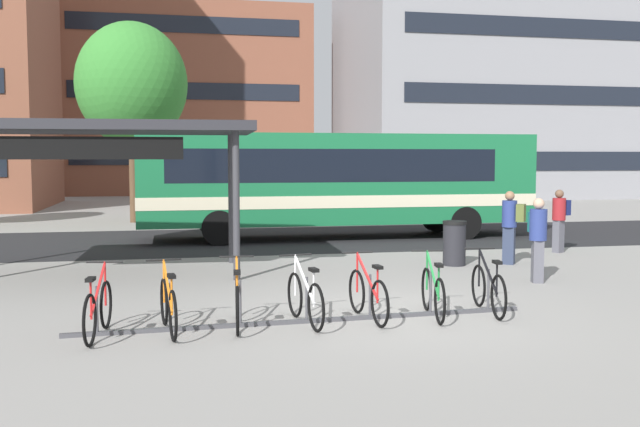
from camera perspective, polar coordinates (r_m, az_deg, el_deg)
ground at (r=11.55m, az=5.84°, el=-7.99°), size 200.00×200.00×0.00m
bus_lane_asphalt at (r=22.04m, az=-2.77°, el=-2.03°), size 80.00×7.20×0.01m
city_bus at (r=22.24m, az=1.53°, el=2.61°), size 12.04×2.65×3.20m
bike_rack at (r=10.94m, az=-1.06°, el=-8.20°), size 7.03×0.47×0.70m
parked_bicycle_red_0 at (r=10.49m, az=-17.16°, el=-7.30°), size 0.52×1.72×0.99m
parked_bicycle_orange_1 at (r=10.50m, az=-11.92°, el=-7.19°), size 0.52×1.72×0.99m
parked_bicycle_orange_2 at (r=10.67m, az=-6.58°, el=-6.94°), size 0.52×1.72×0.99m
parked_bicycle_white_3 at (r=10.80m, az=-1.19°, el=-6.76°), size 0.52×1.72×0.99m
parked_bicycle_red_4 at (r=11.10m, az=3.81°, el=-6.47°), size 0.52×1.72×0.99m
parked_bicycle_green_5 at (r=11.41m, az=8.93°, el=-6.22°), size 0.52×1.71×0.99m
parked_bicycle_black_6 at (r=11.88m, az=13.18°, el=-5.86°), size 0.52×1.72×0.99m
transit_shelter at (r=15.93m, az=-17.32°, el=6.19°), size 6.67×3.56×3.22m
commuter_teal_pack_0 at (r=14.96m, az=16.85°, el=-1.55°), size 0.44×0.59×1.69m
commuter_olive_pack_1 at (r=17.30m, az=14.87°, el=-0.67°), size 0.60×0.57×1.71m
commuter_navy_pack_2 at (r=19.87m, az=18.44°, el=-0.21°), size 0.60×0.52×1.65m
trash_bin at (r=16.91m, az=10.59°, el=-2.31°), size 0.55×0.55×1.03m
street_tree_1 at (r=28.70m, az=-14.69°, el=9.88°), size 4.20×4.20×7.62m
building_right_wing at (r=50.34m, az=14.78°, el=12.36°), size 21.28×12.60×19.11m
building_centre_block at (r=53.55m, az=-10.64°, el=8.57°), size 16.98×10.41×12.83m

